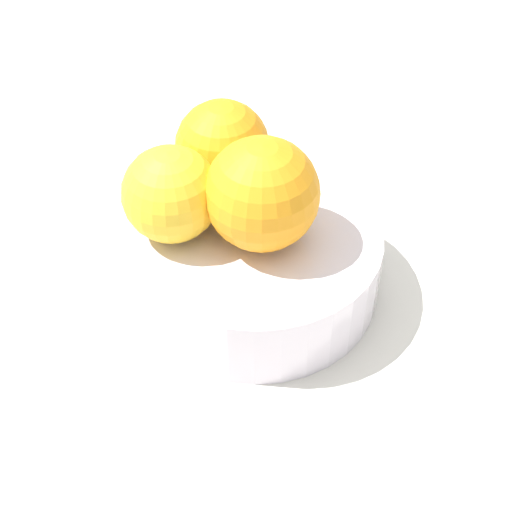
# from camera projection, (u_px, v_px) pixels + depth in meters

# --- Properties ---
(ground_plane) EXTENTS (1.10, 1.10, 0.02)m
(ground_plane) POSITION_uv_depth(u_px,v_px,m) (256.00, 297.00, 0.55)
(ground_plane) COLOR silver
(fruit_bowl) EXTENTS (0.17, 0.17, 0.05)m
(fruit_bowl) POSITION_uv_depth(u_px,v_px,m) (256.00, 263.00, 0.53)
(fruit_bowl) COLOR silver
(fruit_bowl) RESTS_ON ground_plane
(orange_in_bowl_0) EXTENTS (0.07, 0.07, 0.07)m
(orange_in_bowl_0) POSITION_uv_depth(u_px,v_px,m) (266.00, 191.00, 0.48)
(orange_in_bowl_0) COLOR orange
(orange_in_bowl_0) RESTS_ON fruit_bowl
(orange_in_bowl_1) EXTENTS (0.06, 0.06, 0.06)m
(orange_in_bowl_1) POSITION_uv_depth(u_px,v_px,m) (171.00, 194.00, 0.49)
(orange_in_bowl_1) COLOR yellow
(orange_in_bowl_1) RESTS_ON fruit_bowl
(orange_in_bowl_2) EXTENTS (0.07, 0.07, 0.07)m
(orange_in_bowl_2) POSITION_uv_depth(u_px,v_px,m) (222.00, 147.00, 0.52)
(orange_in_bowl_2) COLOR orange
(orange_in_bowl_2) RESTS_ON fruit_bowl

